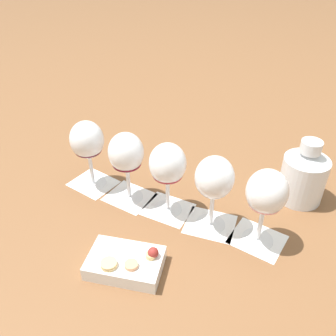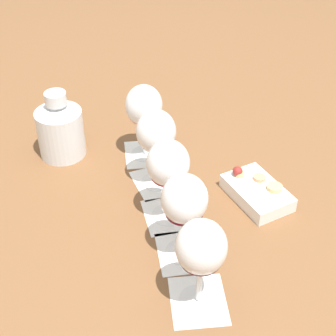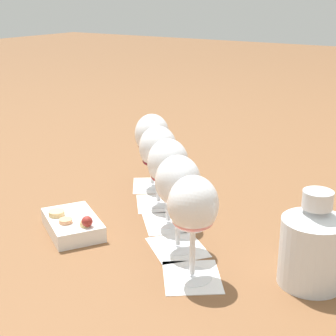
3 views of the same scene
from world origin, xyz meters
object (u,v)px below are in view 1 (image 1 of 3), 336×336
(wine_glass_2, at_px, (169,167))
(ceramic_vase, at_px, (304,175))
(snack_dish, at_px, (126,263))
(wine_glass_4, at_px, (87,143))
(wine_glass_1, at_px, (214,181))
(wine_glass_3, at_px, (126,155))
(wine_glass_0, at_px, (266,195))

(wine_glass_2, height_order, ceramic_vase, wine_glass_2)
(wine_glass_2, relative_size, snack_dish, 1.04)
(wine_glass_2, bearing_deg, wine_glass_4, -46.44)
(wine_glass_1, distance_m, wine_glass_2, 0.11)
(wine_glass_1, height_order, snack_dish, wine_glass_1)
(wine_glass_1, bearing_deg, snack_dish, 15.41)
(wine_glass_1, relative_size, ceramic_vase, 1.10)
(snack_dish, bearing_deg, wine_glass_1, -164.59)
(wine_glass_4, bearing_deg, wine_glass_1, 132.90)
(wine_glass_3, bearing_deg, snack_dish, 74.08)
(wine_glass_3, distance_m, snack_dish, 0.26)
(wine_glass_1, distance_m, wine_glass_4, 0.34)
(ceramic_vase, bearing_deg, wine_glass_4, -25.63)
(wine_glass_0, height_order, wine_glass_2, same)
(wine_glass_1, bearing_deg, wine_glass_3, -46.22)
(wine_glass_0, height_order, wine_glass_1, same)
(wine_glass_4, xyz_separation_m, ceramic_vase, (-0.49, 0.23, -0.06))
(wine_glass_4, height_order, ceramic_vase, wine_glass_4)
(wine_glass_2, distance_m, snack_dish, 0.23)
(ceramic_vase, bearing_deg, wine_glass_0, 28.30)
(wine_glass_0, bearing_deg, snack_dish, -3.70)
(wine_glass_2, relative_size, wine_glass_4, 1.00)
(wine_glass_0, xyz_separation_m, wine_glass_2, (0.15, -0.16, 0.00))
(wine_glass_3, bearing_deg, ceramic_vase, 160.53)
(wine_glass_1, distance_m, wine_glass_3, 0.22)
(wine_glass_2, bearing_deg, wine_glass_1, 131.52)
(wine_glass_2, height_order, wine_glass_4, same)
(wine_glass_1, xyz_separation_m, wine_glass_2, (0.07, -0.08, 0.00))
(wine_glass_3, bearing_deg, wine_glass_1, 133.78)
(wine_glass_1, distance_m, snack_dish, 0.25)
(wine_glass_1, xyz_separation_m, snack_dish, (0.22, 0.06, -0.11))
(snack_dish, bearing_deg, wine_glass_0, 176.30)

